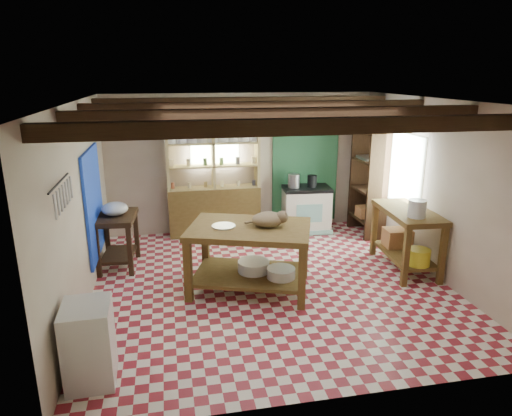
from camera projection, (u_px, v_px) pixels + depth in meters
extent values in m
cube|color=maroon|center=(270.00, 284.00, 6.64)|extent=(5.00, 5.00, 0.02)
cube|color=#4E4D52|center=(272.00, 101.00, 5.90)|extent=(5.00, 5.00, 0.02)
cube|color=#BFAE99|center=(241.00, 164.00, 8.62)|extent=(5.00, 0.04, 2.60)
cube|color=#BFAE99|center=(336.00, 272.00, 3.92)|extent=(5.00, 0.04, 2.60)
cube|color=#BFAE99|center=(80.00, 207.00, 5.81)|extent=(0.04, 5.00, 2.60)
cube|color=#BFAE99|center=(436.00, 189.00, 6.73)|extent=(0.04, 5.00, 2.60)
cube|color=#342012|center=(272.00, 110.00, 5.93)|extent=(5.00, 3.80, 0.15)
cube|color=blue|center=(94.00, 203.00, 6.72)|extent=(0.04, 1.40, 1.60)
cube|color=#215231|center=(305.00, 164.00, 8.84)|extent=(1.30, 0.04, 2.30)
cube|color=beige|center=(215.00, 143.00, 8.40)|extent=(0.90, 0.02, 0.80)
cube|color=beige|center=(402.00, 169.00, 7.64)|extent=(0.02, 1.30, 1.20)
cube|color=black|center=(60.00, 194.00, 4.55)|extent=(0.06, 0.90, 0.28)
cube|color=black|center=(314.00, 117.00, 8.18)|extent=(0.86, 0.12, 0.36)
cube|color=tan|center=(214.00, 177.00, 8.40)|extent=(1.70, 0.34, 2.20)
cube|color=#342012|center=(369.00, 182.00, 8.47)|extent=(0.40, 0.86, 2.00)
cube|color=brown|center=(250.00, 258.00, 6.36)|extent=(1.91, 1.57, 0.93)
cube|color=silver|center=(306.00, 209.00, 8.76)|extent=(0.94, 0.67, 0.87)
cube|color=#342012|center=(118.00, 241.00, 7.11)|extent=(0.64, 0.89, 0.85)
cube|color=silver|center=(89.00, 343.00, 4.45)|extent=(0.47, 0.56, 0.82)
cube|color=brown|center=(406.00, 239.00, 7.04)|extent=(0.76, 1.38, 0.96)
ellipsoid|color=#8B7250|center=(268.00, 219.00, 6.21)|extent=(0.49, 0.40, 0.20)
cylinder|color=#A1A1A8|center=(224.00, 226.00, 6.22)|extent=(0.41, 0.41, 0.02)
cylinder|color=silver|center=(254.00, 266.00, 6.44)|extent=(0.57, 0.57, 0.16)
cylinder|color=silver|center=(281.00, 273.00, 6.25)|extent=(0.50, 0.50, 0.14)
cylinder|color=#A1A1A8|center=(294.00, 181.00, 8.57)|extent=(0.24, 0.24, 0.25)
cylinder|color=black|center=(312.00, 181.00, 8.61)|extent=(0.19, 0.19, 0.22)
ellipsoid|color=silver|center=(115.00, 209.00, 6.96)|extent=(0.43, 0.43, 0.20)
cylinder|color=silver|center=(417.00, 208.00, 6.53)|extent=(0.27, 0.27, 0.25)
cube|color=#A56F42|center=(397.00, 238.00, 7.34)|extent=(0.43, 0.36, 0.29)
cylinder|color=gold|center=(419.00, 257.00, 6.64)|extent=(0.35, 0.35, 0.24)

